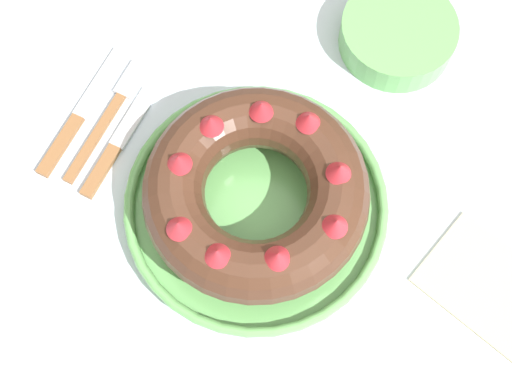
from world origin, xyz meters
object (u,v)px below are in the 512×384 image
at_px(cake_knife, 114,149).
at_px(bundt_cake, 256,192).
at_px(napkin, 492,288).
at_px(serving_dish, 256,206).
at_px(fork, 111,112).
at_px(serving_knife, 77,119).
at_px(side_bowl, 398,34).

bearing_deg(cake_knife, bundt_cake, -3.15).
relative_size(cake_knife, napkin, 1.03).
relative_size(bundt_cake, napkin, 1.63).
height_order(serving_dish, fork, serving_dish).
distance_m(serving_knife, cake_knife, 0.06).
xyz_separation_m(serving_dish, bundt_cake, (0.00, -0.00, 0.05)).
xyz_separation_m(serving_dish, side_bowl, (0.06, 0.29, 0.01)).
relative_size(bundt_cake, serving_knife, 1.31).
distance_m(serving_dish, fork, 0.22).
bearing_deg(fork, serving_dish, -10.46).
xyz_separation_m(fork, side_bowl, (0.28, 0.25, 0.02)).
distance_m(fork, cake_knife, 0.05).
bearing_deg(serving_dish, side_bowl, 78.05).
relative_size(serving_dish, cake_knife, 1.93).
height_order(fork, side_bowl, side_bowl).
distance_m(serving_knife, side_bowl, 0.42).
xyz_separation_m(fork, serving_knife, (-0.03, -0.03, 0.00)).
bearing_deg(side_bowl, bundt_cake, -101.94).
xyz_separation_m(serving_knife, side_bowl, (0.32, 0.28, 0.02)).
relative_size(fork, side_bowl, 1.23).
bearing_deg(cake_knife, serving_knife, 161.65).
distance_m(serving_dish, napkin, 0.29).
xyz_separation_m(serving_dish, napkin, (0.29, 0.03, -0.01)).
height_order(serving_dish, side_bowl, side_bowl).
xyz_separation_m(fork, cake_knife, (0.03, -0.04, 0.00)).
height_order(serving_dish, serving_knife, serving_dish).
height_order(bundt_cake, side_bowl, bundt_cake).
xyz_separation_m(bundt_cake, cake_knife, (-0.19, -0.01, -0.06)).
bearing_deg(bundt_cake, serving_knife, 178.15).
relative_size(fork, serving_knife, 0.94).
bearing_deg(napkin, side_bowl, 131.46).
xyz_separation_m(serving_dish, cake_knife, (-0.19, -0.01, -0.01)).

